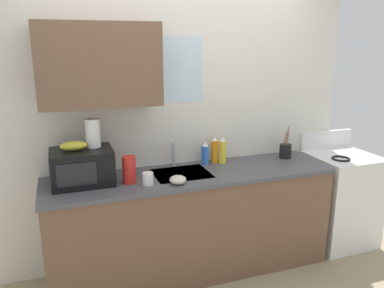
{
  "coord_description": "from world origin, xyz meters",
  "views": [
    {
      "loc": [
        -1.0,
        -2.85,
        1.96
      ],
      "look_at": [
        0.0,
        0.0,
        1.15
      ],
      "focal_mm": 35.92,
      "sensor_mm": 36.0,
      "label": 1
    }
  ],
  "objects_px": {
    "paper_towel_roll": "(93,133)",
    "utensil_crock": "(285,151)",
    "mug_white": "(148,179)",
    "stove_range": "(339,198)",
    "dish_soap_bottle_yellow": "(223,151)",
    "dish_soap_bottle_blue": "(205,154)",
    "microwave": "(82,167)",
    "banana_bunch": "(74,146)",
    "dish_soap_bottle_orange": "(215,150)",
    "cereal_canister": "(129,170)",
    "small_bowl": "(178,180)"
  },
  "relations": [
    {
      "from": "microwave",
      "to": "banana_bunch",
      "type": "distance_m",
      "value": 0.18
    },
    {
      "from": "microwave",
      "to": "dish_soap_bottle_blue",
      "type": "height_order",
      "value": "microwave"
    },
    {
      "from": "dish_soap_bottle_orange",
      "to": "utensil_crock",
      "type": "distance_m",
      "value": 0.69
    },
    {
      "from": "paper_towel_roll",
      "to": "dish_soap_bottle_yellow",
      "type": "bearing_deg",
      "value": 3.58
    },
    {
      "from": "dish_soap_bottle_yellow",
      "to": "small_bowl",
      "type": "distance_m",
      "value": 0.66
    },
    {
      "from": "stove_range",
      "to": "dish_soap_bottle_yellow",
      "type": "xyz_separation_m",
      "value": [
        -1.2,
        0.17,
        0.56
      ]
    },
    {
      "from": "banana_bunch",
      "to": "mug_white",
      "type": "bearing_deg",
      "value": -20.23
    },
    {
      "from": "cereal_canister",
      "to": "utensil_crock",
      "type": "height_order",
      "value": "utensil_crock"
    },
    {
      "from": "mug_white",
      "to": "small_bowl",
      "type": "relative_size",
      "value": 0.73
    },
    {
      "from": "stove_range",
      "to": "paper_towel_roll",
      "type": "relative_size",
      "value": 4.91
    },
    {
      "from": "cereal_canister",
      "to": "mug_white",
      "type": "distance_m",
      "value": 0.16
    },
    {
      "from": "dish_soap_bottle_blue",
      "to": "mug_white",
      "type": "bearing_deg",
      "value": -150.77
    },
    {
      "from": "dish_soap_bottle_blue",
      "to": "utensil_crock",
      "type": "bearing_deg",
      "value": -5.58
    },
    {
      "from": "paper_towel_roll",
      "to": "utensil_crock",
      "type": "distance_m",
      "value": 1.77
    },
    {
      "from": "stove_range",
      "to": "cereal_canister",
      "type": "relative_size",
      "value": 5.13
    },
    {
      "from": "microwave",
      "to": "utensil_crock",
      "type": "relative_size",
      "value": 1.55
    },
    {
      "from": "dish_soap_bottle_orange",
      "to": "dish_soap_bottle_yellow",
      "type": "distance_m",
      "value": 0.07
    },
    {
      "from": "banana_bunch",
      "to": "dish_soap_bottle_orange",
      "type": "height_order",
      "value": "banana_bunch"
    },
    {
      "from": "banana_bunch",
      "to": "dish_soap_bottle_yellow",
      "type": "relative_size",
      "value": 0.83
    },
    {
      "from": "stove_range",
      "to": "utensil_crock",
      "type": "relative_size",
      "value": 3.64
    },
    {
      "from": "dish_soap_bottle_blue",
      "to": "dish_soap_bottle_yellow",
      "type": "bearing_deg",
      "value": -9.38
    },
    {
      "from": "paper_towel_roll",
      "to": "stove_range",
      "type": "bearing_deg",
      "value": -2.38
    },
    {
      "from": "paper_towel_roll",
      "to": "mug_white",
      "type": "distance_m",
      "value": 0.55
    },
    {
      "from": "dish_soap_bottle_orange",
      "to": "small_bowl",
      "type": "bearing_deg",
      "value": -139.15
    },
    {
      "from": "cereal_canister",
      "to": "paper_towel_roll",
      "type": "bearing_deg",
      "value": 147.99
    },
    {
      "from": "paper_towel_roll",
      "to": "dish_soap_bottle_yellow",
      "type": "xyz_separation_m",
      "value": [
        1.12,
        0.07,
        -0.27
      ]
    },
    {
      "from": "cereal_canister",
      "to": "banana_bunch",
      "type": "bearing_deg",
      "value": 165.62
    },
    {
      "from": "mug_white",
      "to": "stove_range",
      "type": "bearing_deg",
      "value": 4.2
    },
    {
      "from": "dish_soap_bottle_yellow",
      "to": "cereal_canister",
      "type": "bearing_deg",
      "value": -165.97
    },
    {
      "from": "dish_soap_bottle_blue",
      "to": "dish_soap_bottle_yellow",
      "type": "distance_m",
      "value": 0.16
    },
    {
      "from": "cereal_canister",
      "to": "small_bowl",
      "type": "height_order",
      "value": "cereal_canister"
    },
    {
      "from": "stove_range",
      "to": "dish_soap_bottle_yellow",
      "type": "relative_size",
      "value": 4.5
    },
    {
      "from": "cereal_canister",
      "to": "small_bowl",
      "type": "xyz_separation_m",
      "value": [
        0.35,
        -0.15,
        -0.07
      ]
    },
    {
      "from": "microwave",
      "to": "mug_white",
      "type": "relative_size",
      "value": 4.84
    },
    {
      "from": "microwave",
      "to": "cereal_canister",
      "type": "height_order",
      "value": "microwave"
    },
    {
      "from": "banana_bunch",
      "to": "small_bowl",
      "type": "height_order",
      "value": "banana_bunch"
    },
    {
      "from": "utensil_crock",
      "to": "dish_soap_bottle_blue",
      "type": "bearing_deg",
      "value": 174.42
    },
    {
      "from": "paper_towel_roll",
      "to": "utensil_crock",
      "type": "height_order",
      "value": "paper_towel_roll"
    },
    {
      "from": "dish_soap_bottle_blue",
      "to": "banana_bunch",
      "type": "bearing_deg",
      "value": -172.55
    },
    {
      "from": "stove_range",
      "to": "cereal_canister",
      "type": "bearing_deg",
      "value": -178.53
    },
    {
      "from": "dish_soap_bottle_blue",
      "to": "utensil_crock",
      "type": "relative_size",
      "value": 0.68
    },
    {
      "from": "stove_range",
      "to": "microwave",
      "type": "relative_size",
      "value": 2.35
    },
    {
      "from": "dish_soap_bottle_orange",
      "to": "dish_soap_bottle_yellow",
      "type": "xyz_separation_m",
      "value": [
        0.06,
        -0.04,
        0.0
      ]
    },
    {
      "from": "mug_white",
      "to": "dish_soap_bottle_yellow",
      "type": "bearing_deg",
      "value": 22.31
    },
    {
      "from": "banana_bunch",
      "to": "small_bowl",
      "type": "distance_m",
      "value": 0.82
    },
    {
      "from": "paper_towel_roll",
      "to": "banana_bunch",
      "type": "bearing_deg",
      "value": -161.57
    },
    {
      "from": "dish_soap_bottle_orange",
      "to": "cereal_canister",
      "type": "bearing_deg",
      "value": -162.36
    },
    {
      "from": "microwave",
      "to": "utensil_crock",
      "type": "distance_m",
      "value": 1.85
    },
    {
      "from": "paper_towel_roll",
      "to": "dish_soap_bottle_blue",
      "type": "relative_size",
      "value": 1.1
    },
    {
      "from": "stove_range",
      "to": "banana_bunch",
      "type": "relative_size",
      "value": 5.4
    }
  ]
}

